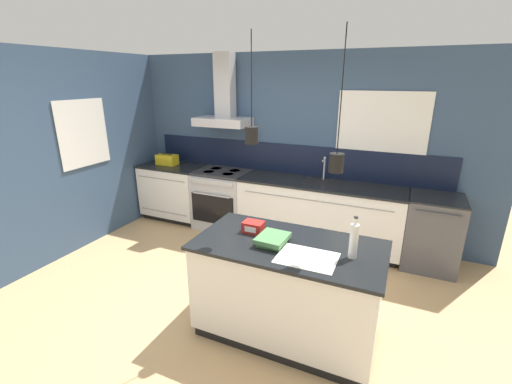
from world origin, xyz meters
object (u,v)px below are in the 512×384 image
at_px(red_supply_box, 253,227).
at_px(dishwasher, 432,232).
at_px(yellow_toolbox, 167,160).
at_px(oven_range, 223,199).
at_px(book_stack, 273,239).
at_px(bottle_on_island, 354,240).

bearing_deg(red_supply_box, dishwasher, 47.67).
bearing_deg(dishwasher, yellow_toolbox, 180.00).
bearing_deg(oven_range, yellow_toolbox, 179.75).
height_order(book_stack, yellow_toolbox, yellow_toolbox).
xyz_separation_m(dishwasher, yellow_toolbox, (-3.95, 0.00, 0.54)).
xyz_separation_m(book_stack, yellow_toolbox, (-2.59, 1.90, 0.04)).
bearing_deg(yellow_toolbox, oven_range, -0.25).
bearing_deg(oven_range, bottle_on_island, -39.97).
distance_m(red_supply_box, yellow_toolbox, 2.93).
xyz_separation_m(oven_range, dishwasher, (2.93, 0.00, 0.00)).
bearing_deg(red_supply_box, book_stack, -29.67).
distance_m(oven_range, book_stack, 2.52).
xyz_separation_m(bottle_on_island, red_supply_box, (-0.91, 0.11, -0.10)).
relative_size(red_supply_box, yellow_toolbox, 0.54).
distance_m(dishwasher, red_supply_box, 2.44).
distance_m(oven_range, bottle_on_island, 2.98).
height_order(oven_range, book_stack, book_stack).
relative_size(oven_range, book_stack, 2.88).
relative_size(oven_range, dishwasher, 1.00).
distance_m(dishwasher, bottle_on_island, 2.09).
bearing_deg(oven_range, red_supply_box, -52.93).
bearing_deg(book_stack, oven_range, 129.67).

